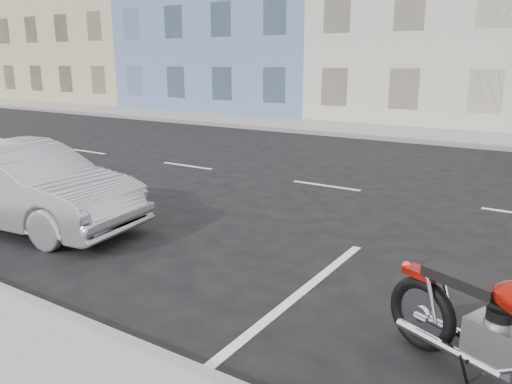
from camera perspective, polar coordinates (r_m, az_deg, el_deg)
ground at (r=10.51m, az=17.94°, el=-0.76°), size 120.00×120.00×0.00m
sidewalk_far at (r=20.17m, az=10.78°, el=7.07°), size 80.00×3.40×0.15m
curb_far at (r=18.62m, az=8.78°, el=6.55°), size 80.00×0.12×0.16m
bldg_far_west at (r=38.82m, az=-15.48°, el=19.15°), size 12.00×12.00×12.00m
sedan_silver at (r=9.03m, az=-25.04°, el=0.63°), size 4.33×1.92×1.38m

